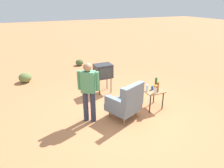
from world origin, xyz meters
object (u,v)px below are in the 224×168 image
(armchair, at_px, (126,102))
(soda_can_blue, at_px, (152,88))
(tv_on_stand, at_px, (103,71))
(bottle_wine_green, at_px, (156,83))
(person_standing, at_px, (89,89))
(bottle_tall_amber, at_px, (158,87))
(bottle_short_clear, at_px, (147,88))
(flower_vase, at_px, (155,89))
(side_table, at_px, (153,93))

(armchair, height_order, soda_can_blue, armchair)
(tv_on_stand, relative_size, bottle_wine_green, 3.22)
(person_standing, xyz_separation_m, bottle_tall_amber, (-1.99, 0.25, -0.20))
(armchair, bearing_deg, bottle_short_clear, -165.14)
(armchair, height_order, bottle_tall_amber, armchair)
(person_standing, distance_m, bottle_short_clear, 1.76)
(bottle_wine_green, xyz_separation_m, flower_vase, (0.25, 0.33, -0.01))
(side_table, xyz_separation_m, person_standing, (1.95, -0.09, 0.43))
(soda_can_blue, height_order, flower_vase, flower_vase)
(bottle_tall_amber, xyz_separation_m, flower_vase, (0.12, 0.06, -0.00))
(armchair, xyz_separation_m, side_table, (-1.00, -0.20, 0.01))
(tv_on_stand, distance_m, person_standing, 1.88)
(person_standing, bearing_deg, tv_on_stand, -123.13)
(side_table, bearing_deg, bottle_tall_amber, 105.22)
(soda_can_blue, bearing_deg, bottle_tall_amber, 108.05)
(flower_vase, bearing_deg, side_table, -109.85)
(bottle_wine_green, bearing_deg, soda_can_blue, 26.14)
(person_standing, bearing_deg, bottle_wine_green, -179.50)
(soda_can_blue, distance_m, bottle_short_clear, 0.19)
(soda_can_blue, bearing_deg, flower_vase, 75.13)
(soda_can_blue, height_order, bottle_tall_amber, bottle_tall_amber)
(side_table, bearing_deg, bottle_short_clear, -3.90)
(side_table, relative_size, bottle_tall_amber, 1.96)
(side_table, relative_size, bottle_wine_green, 1.84)
(bottle_wine_green, bearing_deg, bottle_short_clear, 14.66)
(armchair, xyz_separation_m, bottle_tall_amber, (-1.04, -0.04, 0.24))
(person_standing, height_order, bottle_tall_amber, person_standing)
(person_standing, height_order, bottle_wine_green, person_standing)
(bottle_wine_green, height_order, bottle_tall_amber, bottle_wine_green)
(armchair, relative_size, soda_can_blue, 8.69)
(armchair, xyz_separation_m, person_standing, (0.95, -0.29, 0.44))
(tv_on_stand, distance_m, flower_vase, 2.06)
(armchair, xyz_separation_m, flower_vase, (-0.92, 0.02, 0.24))
(armchair, xyz_separation_m, soda_can_blue, (-0.98, -0.22, 0.15))
(soda_can_blue, xyz_separation_m, bottle_short_clear, (0.19, 0.01, 0.04))
(flower_vase, bearing_deg, tv_on_stand, -65.77)
(soda_can_blue, height_order, bottle_short_clear, bottle_short_clear)
(tv_on_stand, relative_size, soda_can_blue, 8.44)
(side_table, height_order, flower_vase, flower_vase)
(soda_can_blue, distance_m, flower_vase, 0.26)
(flower_vase, bearing_deg, person_standing, -9.39)
(side_table, height_order, bottle_short_clear, bottle_short_clear)
(bottle_wine_green, height_order, flower_vase, bottle_wine_green)
(tv_on_stand, distance_m, bottle_tall_amber, 2.06)
(bottle_short_clear, distance_m, bottle_wine_green, 0.40)
(person_standing, height_order, flower_vase, person_standing)
(tv_on_stand, xyz_separation_m, soda_can_blue, (-0.91, 1.64, -0.13))
(tv_on_stand, bearing_deg, soda_can_blue, 118.92)
(bottle_tall_amber, distance_m, flower_vase, 0.13)
(person_standing, xyz_separation_m, bottle_wine_green, (-2.12, -0.02, -0.19))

